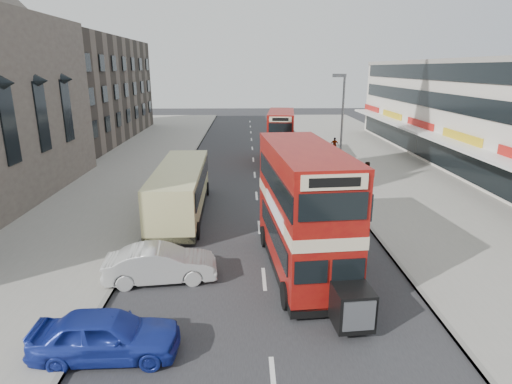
% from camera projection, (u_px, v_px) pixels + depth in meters
% --- Properties ---
extents(ground, '(160.00, 160.00, 0.00)m').
position_uv_depth(ground, '(266.00, 305.00, 15.83)').
color(ground, '#28282B').
rests_on(ground, ground).
extents(road_surface, '(12.00, 90.00, 0.01)m').
position_uv_depth(road_surface, '(255.00, 175.00, 35.01)').
color(road_surface, '#28282B').
rests_on(road_surface, ground).
extents(pavement_right, '(12.00, 90.00, 0.15)m').
position_uv_depth(pavement_right, '(398.00, 173.00, 35.28)').
color(pavement_right, gray).
rests_on(pavement_right, ground).
extents(pavement_left, '(12.00, 90.00, 0.15)m').
position_uv_depth(pavement_left, '(109.00, 175.00, 34.70)').
color(pavement_left, gray).
rests_on(pavement_left, ground).
extents(kerb_left, '(0.20, 90.00, 0.16)m').
position_uv_depth(kerb_left, '(181.00, 174.00, 34.84)').
color(kerb_left, gray).
rests_on(kerb_left, ground).
extents(kerb_right, '(0.20, 90.00, 0.16)m').
position_uv_depth(kerb_right, '(328.00, 174.00, 35.14)').
color(kerb_right, gray).
rests_on(kerb_right, ground).
extents(brick_terrace, '(14.00, 28.00, 12.00)m').
position_uv_depth(brick_terrace, '(66.00, 90.00, 50.04)').
color(brick_terrace, '#66594C').
rests_on(brick_terrace, ground).
extents(commercial_row, '(9.90, 46.20, 9.30)m').
position_uv_depth(commercial_row, '(487.00, 115.00, 36.08)').
color(commercial_row, beige).
rests_on(commercial_row, ground).
extents(street_lamp, '(1.00, 0.20, 8.12)m').
position_uv_depth(street_lamp, '(341.00, 119.00, 31.90)').
color(street_lamp, slate).
rests_on(street_lamp, ground).
extents(bus_main, '(3.48, 9.63, 5.26)m').
position_uv_depth(bus_main, '(303.00, 210.00, 17.85)').
color(bus_main, black).
rests_on(bus_main, ground).
extents(bus_second, '(3.03, 8.52, 4.59)m').
position_uv_depth(bus_second, '(281.00, 137.00, 39.00)').
color(bus_second, black).
rests_on(bus_second, ground).
extents(coach, '(2.90, 10.42, 2.75)m').
position_uv_depth(coach, '(181.00, 189.00, 25.14)').
color(coach, black).
rests_on(coach, ground).
extents(car_left_near, '(4.49, 1.90, 1.51)m').
position_uv_depth(car_left_near, '(106.00, 335.00, 12.81)').
color(car_left_near, '#1C2F9C').
rests_on(car_left_near, ground).
extents(car_left_front, '(4.72, 2.13, 1.50)m').
position_uv_depth(car_left_front, '(161.00, 264.00, 17.44)').
color(car_left_front, beige).
rests_on(car_left_front, ground).
extents(car_right_a, '(4.38, 1.85, 1.26)m').
position_uv_depth(car_right_a, '(319.00, 183.00, 30.06)').
color(car_right_a, maroon).
rests_on(car_right_a, ground).
extents(car_right_b, '(4.31, 2.24, 1.16)m').
position_uv_depth(car_right_b, '(310.00, 171.00, 33.99)').
color(car_right_b, orange).
rests_on(car_right_b, ground).
extents(car_right_c, '(4.45, 2.11, 1.47)m').
position_uv_depth(car_right_c, '(300.00, 139.00, 48.40)').
color(car_right_c, '#558CAB').
rests_on(car_right_c, ground).
extents(pedestrian_near, '(0.81, 0.65, 1.91)m').
position_uv_depth(pedestrian_near, '(366.00, 174.00, 30.67)').
color(pedestrian_near, gray).
rests_on(pedestrian_near, pavement_right).
extents(pedestrian_far, '(0.93, 0.40, 1.57)m').
position_uv_depth(pedestrian_far, '(334.00, 145.00, 43.25)').
color(pedestrian_far, gray).
rests_on(pedestrian_far, pavement_right).
extents(cyclist, '(0.86, 2.00, 1.98)m').
position_uv_depth(cyclist, '(302.00, 166.00, 35.31)').
color(cyclist, gray).
rests_on(cyclist, ground).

